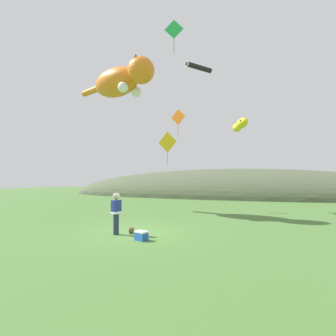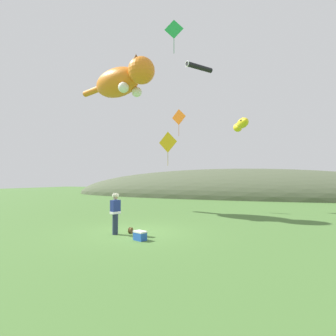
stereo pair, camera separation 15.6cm
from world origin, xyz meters
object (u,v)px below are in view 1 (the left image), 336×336
object	(u,v)px
kite_spool	(131,230)
kite_diamond_green	(174,30)
kite_giant_cat	(121,81)
picnic_cooler	(141,236)
kite_tube_streamer	(198,67)
kite_diamond_gold	(167,142)
kite_fish_windsock	(241,124)
kite_diamond_orange	(178,117)
festival_attendant	(116,212)

from	to	relation	value
kite_spool	kite_diamond_green	xyz separation A→B (m)	(0.47, 4.17, 11.22)
kite_giant_cat	picnic_cooler	bearing A→B (deg)	-53.23
kite_giant_cat	kite_diamond_green	bearing A→B (deg)	-24.22
picnic_cooler	kite_tube_streamer	distance (m)	13.85
kite_tube_streamer	picnic_cooler	bearing A→B (deg)	-89.55
kite_giant_cat	kite_diamond_gold	xyz separation A→B (m)	(3.67, 0.09, -4.80)
kite_fish_windsock	kite_diamond_green	xyz separation A→B (m)	(-3.24, -5.70, 4.83)
kite_diamond_gold	kite_diamond_orange	size ratio (longest dim) A/B	1.08
kite_giant_cat	kite_tube_streamer	xyz separation A→B (m)	(5.46, 1.73, 0.87)
kite_diamond_gold	kite_fish_windsock	bearing A→B (deg)	36.20
kite_diamond_green	kite_diamond_gold	bearing A→B (deg)	119.85
picnic_cooler	kite_spool	bearing A→B (deg)	135.31
kite_spool	kite_diamond_orange	distance (m)	11.96
festival_attendant	kite_diamond_gold	xyz separation A→B (m)	(-0.36, 6.94, 3.98)
kite_fish_windsock	kite_tube_streamer	xyz separation A→B (m)	(-2.79, -1.72, 4.08)
kite_spool	kite_diamond_gold	size ratio (longest dim) A/B	0.11
picnic_cooler	kite_tube_streamer	xyz separation A→B (m)	(-0.07, 9.13, 10.42)
kite_giant_cat	kite_diamond_green	world-z (taller)	kite_diamond_green
festival_attendant	kite_tube_streamer	bearing A→B (deg)	80.51
festival_attendant	kite_diamond_orange	distance (m)	11.80
kite_fish_windsock	kite_diamond_orange	xyz separation A→B (m)	(-4.83, -0.41, 0.85)
kite_giant_cat	kite_fish_windsock	bearing A→B (deg)	22.67
kite_tube_streamer	kite_diamond_orange	size ratio (longest dim) A/B	0.94
picnic_cooler	kite_fish_windsock	world-z (taller)	kite_fish_windsock
kite_fish_windsock	kite_diamond_gold	bearing A→B (deg)	-143.80
kite_tube_streamer	kite_diamond_green	world-z (taller)	kite_diamond_green
picnic_cooler	kite_fish_windsock	size ratio (longest dim) A/B	0.21
kite_fish_windsock	kite_diamond_gold	distance (m)	5.90
kite_diamond_orange	kite_diamond_gold	bearing A→B (deg)	-85.26
kite_giant_cat	kite_diamond_orange	size ratio (longest dim) A/B	3.55
kite_giant_cat	kite_diamond_green	xyz separation A→B (m)	(5.01, -2.25, 1.62)
festival_attendant	kite_diamond_green	bearing A→B (deg)	77.94
kite_spool	kite_diamond_green	bearing A→B (deg)	83.62
festival_attendant	kite_diamond_green	xyz separation A→B (m)	(0.98, 4.60, 10.40)
kite_spool	kite_fish_windsock	size ratio (longest dim) A/B	0.10
festival_attendant	picnic_cooler	xyz separation A→B (m)	(1.51, -0.55, -0.77)
kite_diamond_gold	picnic_cooler	bearing A→B (deg)	-76.00
kite_spool	kite_tube_streamer	world-z (taller)	kite_tube_streamer
kite_tube_streamer	kite_diamond_green	xyz separation A→B (m)	(-0.45, -3.98, 0.76)
kite_giant_cat	kite_diamond_gold	size ratio (longest dim) A/B	3.29
festival_attendant	picnic_cooler	world-z (taller)	festival_attendant
kite_giant_cat	kite_diamond_orange	world-z (taller)	kite_giant_cat
festival_attendant	kite_fish_windsock	distance (m)	12.45
festival_attendant	kite_diamond_green	size ratio (longest dim) A/B	0.86
kite_diamond_orange	kite_giant_cat	bearing A→B (deg)	-138.42
kite_spool	kite_giant_cat	size ratio (longest dim) A/B	0.03
kite_fish_windsock	kite_diamond_gold	size ratio (longest dim) A/B	1.14
kite_tube_streamer	kite_diamond_gold	bearing A→B (deg)	-137.70
kite_fish_windsock	kite_diamond_orange	distance (m)	4.92
kite_fish_windsock	kite_diamond_green	distance (m)	8.15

